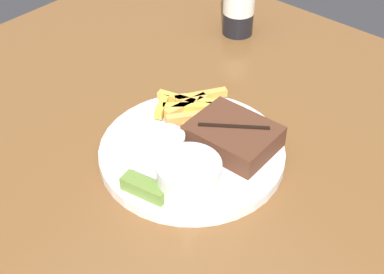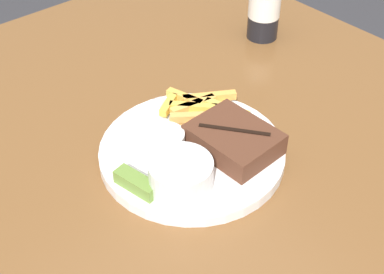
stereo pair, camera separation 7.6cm
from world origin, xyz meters
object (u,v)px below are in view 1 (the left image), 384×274
(coleslaw_cup, at_px, (189,175))
(knife_utensil, at_px, (206,135))
(dinner_plate, at_px, (192,152))
(steak_portion, at_px, (233,136))
(dipping_sauce_cup, at_px, (165,143))
(pickle_spear, at_px, (145,188))
(fork_utensil, at_px, (168,121))

(coleslaw_cup, bearing_deg, knife_utensil, 118.19)
(knife_utensil, bearing_deg, dinner_plate, -152.40)
(steak_portion, bearing_deg, coleslaw_cup, -83.96)
(coleslaw_cup, bearing_deg, dipping_sauce_cup, 156.01)
(coleslaw_cup, xyz_separation_m, pickle_spear, (-0.04, -0.05, -0.02))
(dinner_plate, relative_size, pickle_spear, 3.99)
(knife_utensil, bearing_deg, pickle_spear, -146.55)
(dinner_plate, distance_m, steak_portion, 0.07)
(fork_utensil, height_order, knife_utensil, knife_utensil)
(coleslaw_cup, bearing_deg, fork_utensil, 144.74)
(pickle_spear, distance_m, knife_utensil, 0.14)
(steak_portion, distance_m, coleslaw_cup, 0.11)
(dinner_plate, xyz_separation_m, pickle_spear, (0.01, -0.11, 0.02))
(steak_portion, relative_size, dipping_sauce_cup, 2.17)
(dipping_sauce_cup, bearing_deg, fork_utensil, 130.99)
(fork_utensil, bearing_deg, steak_portion, 29.23)
(steak_portion, distance_m, knife_utensil, 0.04)
(pickle_spear, bearing_deg, dinner_plate, 97.27)
(coleslaw_cup, xyz_separation_m, knife_utensil, (-0.05, 0.10, -0.02))
(dinner_plate, xyz_separation_m, knife_utensil, (0.00, 0.03, 0.01))
(dinner_plate, height_order, knife_utensil, knife_utensil)
(dinner_plate, relative_size, steak_portion, 2.19)
(dipping_sauce_cup, height_order, knife_utensil, dipping_sauce_cup)
(dinner_plate, height_order, fork_utensil, fork_utensil)
(coleslaw_cup, distance_m, pickle_spear, 0.06)
(coleslaw_cup, relative_size, pickle_spear, 1.26)
(dipping_sauce_cup, relative_size, fork_utensil, 0.43)
(dinner_plate, height_order, steak_portion, steak_portion)
(dipping_sauce_cup, xyz_separation_m, knife_utensil, (0.02, 0.06, -0.01))
(steak_portion, height_order, knife_utensil, steak_portion)
(coleslaw_cup, distance_m, fork_utensil, 0.15)
(steak_portion, relative_size, coleslaw_cup, 1.44)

